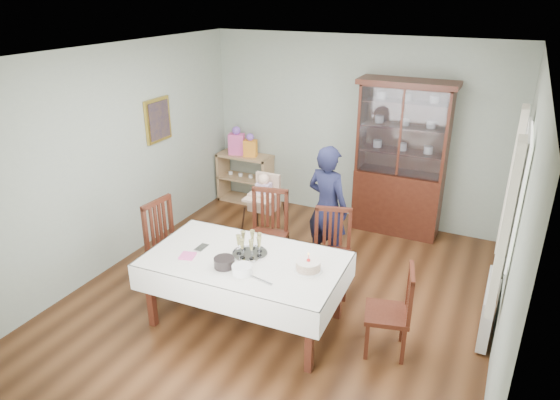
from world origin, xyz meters
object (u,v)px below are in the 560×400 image
Objects in this scene: sideboard at (245,178)px; woman at (327,207)px; dining_table at (246,290)px; birthday_cake at (308,266)px; china_cabinet at (401,157)px; high_chair at (264,218)px; chair_far_left at (266,250)px; gift_bag_pink at (237,142)px; chair_end_left at (175,263)px; chair_end_right at (388,327)px; gift_bag_orange at (250,146)px; chair_far_right at (330,268)px; champagne_tray at (250,249)px.

sideboard is 2.39m from woman.
birthday_cake is (0.67, 0.06, 0.43)m from dining_table.
china_cabinet is 2.08m from high_chair.
gift_bag_pink is (-1.48, 1.87, 0.69)m from chair_far_left.
chair_end_left is 1.96m from woman.
chair_end_right is 1.82m from woman.
birthday_cake is (0.34, -1.44, 0.02)m from woman.
gift_bag_orange is (-2.94, 2.66, 0.69)m from chair_end_right.
chair_far_right reaches higher than birthday_cake.
high_chair reaches higher than dining_table.
chair_far_right is 3.50× the size of birthday_cake.
high_chair is 1.79m from gift_bag_pink.
chair_end_right is (0.56, -2.66, -0.85)m from china_cabinet.
chair_end_left is 2.91× the size of champagne_tray.
chair_far_left is 2.29× the size of gift_bag_pink.
gift_bag_orange is at bearing 117.60° from dining_table.
woman is 4.30× the size of champagne_tray.
chair_end_left is at bearing 167.92° from dining_table.
sideboard is 2.46× the size of champagne_tray.
dining_table is 1.01m from chair_far_left.
high_chair is at bearing 10.60° from woman.
dining_table is at bearing -96.74° from chair_end_right.
china_cabinet reaches higher than dining_table.
birthday_cake is (0.92, -0.91, 0.50)m from chair_far_left.
chair_end_right is at bearing -78.08° from china_cabinet.
chair_far_right is at bearing -39.34° from gift_bag_pink.
chair_far_left is at bearing 104.75° from dining_table.
chair_far_right reaches higher than dining_table.
china_cabinet reaches higher than chair_end_right.
woman reaches higher than gift_bag_pink.
high_chair is at bearing 135.56° from chair_far_right.
chair_end_right is at bearing -35.77° from chair_far_left.
chair_far_right is at bearing -13.22° from chair_far_left.
gift_bag_pink is (-0.13, -0.02, 0.60)m from sideboard.
woman is (0.32, 1.50, 0.40)m from dining_table.
gift_bag_pink is at bearing -16.93° from woman.
chair_far_right and champagne_tray have the same top height.
chair_end_left is 1.83m from birthday_cake.
gift_bag_pink is at bearing 122.34° from champagne_tray.
dining_table is at bearing -58.62° from gift_bag_pink.
chair_end_right is 0.58× the size of woman.
woman is at bearing 103.38° from birthday_cake.
sideboard is at bearing -19.05° from woman.
china_cabinet is at bearing -96.86° from woman.
dining_table is 1.70m from high_chair.
dining_table is at bearing -107.45° from china_cabinet.
chair_end_left is at bearing -127.14° from china_cabinet.
champagne_tray reaches higher than dining_table.
champagne_tray is at bearing -68.46° from high_chair.
gift_bag_pink is at bearing 121.38° from dining_table.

